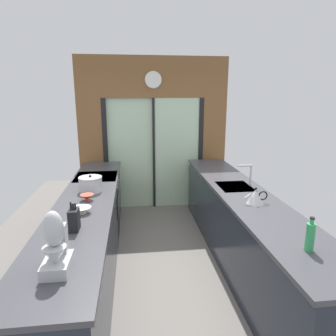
{
  "coord_description": "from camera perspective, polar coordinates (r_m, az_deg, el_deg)",
  "views": [
    {
      "loc": [
        -0.38,
        -2.92,
        2.03
      ],
      "look_at": [
        0.09,
        0.98,
        1.08
      ],
      "focal_mm": 31.78,
      "sensor_mm": 36.0,
      "label": 1
    }
  ],
  "objects": [
    {
      "name": "knife_block",
      "position": [
        2.67,
        -17.57,
        -9.38
      ],
      "size": [
        0.08,
        0.14,
        0.25
      ],
      "color": "black",
      "rests_on": "left_counter_run"
    },
    {
      "name": "back_wall_unit",
      "position": [
        5.36,
        -2.8,
        8.21
      ],
      "size": [
        2.64,
        0.12,
        2.7
      ],
      "color": "brown",
      "rests_on": "ground_plane"
    },
    {
      "name": "soap_bottle",
      "position": [
        2.46,
        25.6,
        -11.76
      ],
      "size": [
        0.06,
        0.06,
        0.26
      ],
      "color": "#339E56",
      "rests_on": "right_counter_run"
    },
    {
      "name": "ground_plane",
      "position": [
        4.09,
        -0.64,
        -16.32
      ],
      "size": [
        5.04,
        7.6,
        0.02
      ],
      "primitive_type": "cube",
      "color": "slate"
    },
    {
      "name": "left_counter_run",
      "position": [
        3.47,
        -15.32,
        -13.71
      ],
      "size": [
        0.62,
        3.8,
        0.92
      ],
      "color": "#1E232D",
      "rests_on": "ground_plane"
    },
    {
      "name": "mixing_bowl_far",
      "position": [
        3.37,
        -15.26,
        -5.43
      ],
      "size": [
        0.15,
        0.15,
        0.07
      ],
      "color": "#BC4C38",
      "rests_on": "left_counter_run"
    },
    {
      "name": "sink_faucet",
      "position": [
        3.87,
        15.18,
        -0.73
      ],
      "size": [
        0.19,
        0.02,
        0.28
      ],
      "color": "#B7BABC",
      "rests_on": "right_counter_run"
    },
    {
      "name": "right_counter_run",
      "position": [
        3.81,
        13.87,
        -11.1
      ],
      "size": [
        0.62,
        3.8,
        0.92
      ],
      "color": "#1E232D",
      "rests_on": "ground_plane"
    },
    {
      "name": "kettle",
      "position": [
        3.28,
        16.42,
        -5.29
      ],
      "size": [
        0.26,
        0.18,
        0.18
      ],
      "color": "#B7BABC",
      "rests_on": "right_counter_run"
    },
    {
      "name": "stock_pot",
      "position": [
        3.66,
        -14.62,
        -3.02
      ],
      "size": [
        0.28,
        0.28,
        0.2
      ],
      "color": "#B7BABC",
      "rests_on": "left_counter_run"
    },
    {
      "name": "oven_range",
      "position": [
        4.49,
        -13.28,
        -7.29
      ],
      "size": [
        0.6,
        0.6,
        0.92
      ],
      "color": "black",
      "rests_on": "ground_plane"
    },
    {
      "name": "stand_mixer",
      "position": [
        2.11,
        -20.72,
        -14.14
      ],
      "size": [
        0.17,
        0.27,
        0.42
      ],
      "color": "#B7BABC",
      "rests_on": "left_counter_run"
    },
    {
      "name": "mixing_bowl_near",
      "position": [
        3.04,
        -16.22,
        -7.73
      ],
      "size": [
        0.19,
        0.19,
        0.06
      ],
      "color": "silver",
      "rests_on": "left_counter_run"
    }
  ]
}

